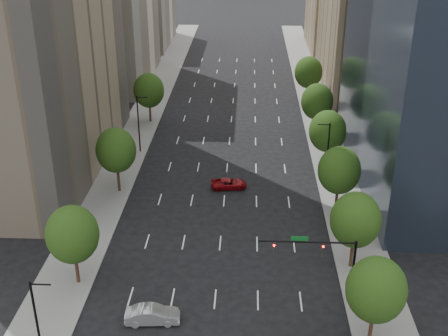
# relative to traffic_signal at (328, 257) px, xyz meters

# --- Properties ---
(sidewalk_left) EXTENTS (6.00, 200.00, 0.15)m
(sidewalk_left) POSITION_rel_traffic_signal_xyz_m (-26.03, 30.00, -5.10)
(sidewalk_left) COLOR slate
(sidewalk_left) RESTS_ON ground
(sidewalk_right) EXTENTS (6.00, 200.00, 0.15)m
(sidewalk_right) POSITION_rel_traffic_signal_xyz_m (4.97, 30.00, -5.10)
(sidewalk_right) COLOR slate
(sidewalk_right) RESTS_ON ground
(filler_left) EXTENTS (14.00, 26.00, 18.00)m
(filler_left) POSITION_rel_traffic_signal_xyz_m (-35.53, 106.00, 3.83)
(filler_left) COLOR beige
(filler_left) RESTS_ON ground
(parking_tan_right) EXTENTS (14.00, 30.00, 30.00)m
(parking_tan_right) POSITION_rel_traffic_signal_xyz_m (14.47, 70.00, 9.83)
(parking_tan_right) COLOR #8C7759
(parking_tan_right) RESTS_ON ground
(filler_right) EXTENTS (14.00, 26.00, 16.00)m
(filler_right) POSITION_rel_traffic_signal_xyz_m (14.47, 103.00, 2.83)
(filler_right) COLOR #8C7759
(filler_right) RESTS_ON ground
(tree_right_0) EXTENTS (5.20, 5.20, 8.39)m
(tree_right_0) POSITION_rel_traffic_signal_xyz_m (3.47, -5.00, 0.22)
(tree_right_0) COLOR #382316
(tree_right_0) RESTS_ON ground
(tree_right_1) EXTENTS (5.20, 5.20, 8.75)m
(tree_right_1) POSITION_rel_traffic_signal_xyz_m (3.47, 6.00, 0.58)
(tree_right_1) COLOR #382316
(tree_right_1) RESTS_ON ground
(tree_right_2) EXTENTS (5.20, 5.20, 8.61)m
(tree_right_2) POSITION_rel_traffic_signal_xyz_m (3.47, 18.00, 0.43)
(tree_right_2) COLOR #382316
(tree_right_2) RESTS_ON ground
(tree_right_3) EXTENTS (5.20, 5.20, 8.89)m
(tree_right_3) POSITION_rel_traffic_signal_xyz_m (3.47, 30.00, 0.72)
(tree_right_3) COLOR #382316
(tree_right_3) RESTS_ON ground
(tree_right_4) EXTENTS (5.20, 5.20, 8.46)m
(tree_right_4) POSITION_rel_traffic_signal_xyz_m (3.47, 44.00, 0.29)
(tree_right_4) COLOR #382316
(tree_right_4) RESTS_ON ground
(tree_right_5) EXTENTS (5.20, 5.20, 8.75)m
(tree_right_5) POSITION_rel_traffic_signal_xyz_m (3.47, 60.00, 0.58)
(tree_right_5) COLOR #382316
(tree_right_5) RESTS_ON ground
(tree_left_0) EXTENTS (5.20, 5.20, 8.75)m
(tree_left_0) POSITION_rel_traffic_signal_xyz_m (-24.53, 2.00, 0.58)
(tree_left_0) COLOR #382316
(tree_left_0) RESTS_ON ground
(tree_left_1) EXTENTS (5.20, 5.20, 8.97)m
(tree_left_1) POSITION_rel_traffic_signal_xyz_m (-24.53, 22.00, 0.79)
(tree_left_1) COLOR #382316
(tree_left_1) RESTS_ON ground
(tree_left_2) EXTENTS (5.20, 5.20, 8.68)m
(tree_left_2) POSITION_rel_traffic_signal_xyz_m (-24.53, 48.00, 0.50)
(tree_left_2) COLOR #382316
(tree_left_2) RESTS_ON ground
(streetlight_rn) EXTENTS (1.70, 0.20, 9.00)m
(streetlight_rn) POSITION_rel_traffic_signal_xyz_m (2.91, 25.00, -0.33)
(streetlight_rn) COLOR black
(streetlight_rn) RESTS_ON ground
(streetlight_ls) EXTENTS (1.70, 0.20, 9.00)m
(streetlight_ls) POSITION_rel_traffic_signal_xyz_m (-23.96, -10.00, -0.33)
(streetlight_ls) COLOR black
(streetlight_ls) RESTS_ON ground
(streetlight_ln) EXTENTS (1.70, 0.20, 9.00)m
(streetlight_ln) POSITION_rel_traffic_signal_xyz_m (-23.96, 35.00, -0.33)
(streetlight_ln) COLOR black
(streetlight_ln) RESTS_ON ground
(traffic_signal) EXTENTS (9.12, 0.40, 7.38)m
(traffic_signal) POSITION_rel_traffic_signal_xyz_m (0.00, 0.00, 0.00)
(traffic_signal) COLOR black
(traffic_signal) RESTS_ON ground
(car_silver) EXTENTS (5.15, 2.16, 1.65)m
(car_silver) POSITION_rel_traffic_signal_xyz_m (-16.08, -3.59, -4.35)
(car_silver) COLOR #A3A4A8
(car_silver) RESTS_ON ground
(car_red_far) EXTENTS (5.03, 2.76, 1.33)m
(car_red_far) POSITION_rel_traffic_signal_xyz_m (-10.03, 23.63, -4.51)
(car_red_far) COLOR maroon
(car_red_far) RESTS_ON ground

